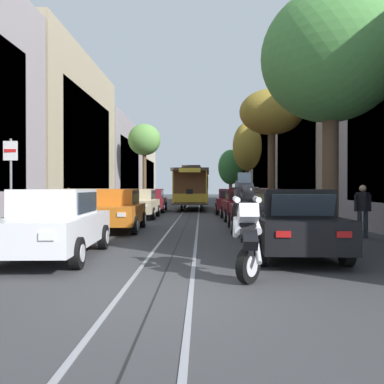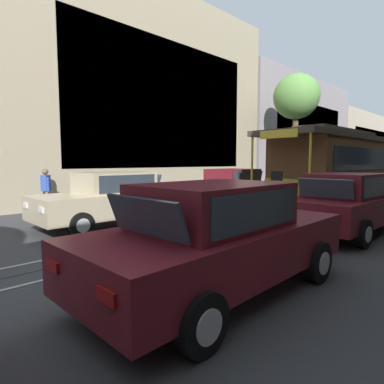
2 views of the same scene
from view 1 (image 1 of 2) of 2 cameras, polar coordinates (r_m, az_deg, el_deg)
name	(u,v)px [view 1 (image 1 of 2)]	position (r m, az deg, el deg)	size (l,w,h in m)	color
ground_plane	(192,209)	(31.47, 0.05, -2.42)	(160.00, 160.00, 0.00)	#38383A
trolley_track_rails	(193,207)	(35.83, 0.20, -2.06)	(1.14, 71.61, 0.01)	gray
building_facade_left	(81,153)	(36.01, -15.27, 5.37)	(5.57, 63.31, 10.62)	gray
building_facade_right	(304,156)	(36.55, 15.44, 4.92)	(5.69, 63.31, 10.86)	gray
parked_car_white_near_left	(54,223)	(9.93, -18.78, -4.16)	(2.14, 4.42, 1.58)	silver
parked_car_orange_second_left	(116,210)	(15.69, -10.62, -2.44)	(2.10, 4.41, 1.58)	orange
parked_car_beige_mid_left	(139,203)	(22.26, -7.39, -1.58)	(2.01, 4.37, 1.58)	#C1B28E
parked_car_maroon_fourth_left	(151,200)	(27.89, -5.72, -1.16)	(2.06, 4.39, 1.58)	maroon
parked_car_black_near_right	(290,222)	(9.95, 13.65, -4.14)	(2.05, 4.38, 1.58)	black
parked_car_maroon_second_right	(256,210)	(15.49, 8.91, -2.48)	(2.07, 4.39, 1.58)	maroon
parked_car_maroon_mid_right	(242,204)	(20.68, 6.99, -1.73)	(2.06, 4.39, 1.58)	maroon
parked_car_maroon_fourth_right	(231,201)	(25.97, 5.46, -1.28)	(2.07, 4.39, 1.58)	maroon
street_tree_kerb_left_second	(144,141)	(36.74, -6.70, 7.16)	(2.91, 2.59, 7.37)	brown
street_tree_kerb_right_near	(331,58)	(12.86, 18.88, 17.39)	(3.96, 4.05, 7.27)	brown
street_tree_kerb_right_second	(272,114)	(24.82, 11.11, 10.73)	(3.79, 3.14, 7.46)	#4C3826
street_tree_kerb_right_mid	(247,147)	(37.73, 7.74, 6.26)	(2.66, 2.80, 7.65)	#4C3826
street_tree_kerb_right_fourth	(231,167)	(51.75, 5.44, 3.46)	(3.15, 2.79, 6.52)	brown
cable_car_trolley	(192,188)	(31.66, 0.06, 0.60)	(2.72, 9.16, 3.28)	brown
motorcycle_with_rider	(246,223)	(7.27, 7.61, -4.31)	(0.47, 1.81, 1.90)	black
pedestrian_on_left_pavement	(69,201)	(22.59, -16.93, -1.26)	(0.55, 0.41, 1.63)	slate
pedestrian_on_right_pavement	(363,208)	(14.28, 22.83, -2.08)	(0.55, 0.42, 1.71)	#282D38
fire_hydrant	(307,223)	(14.35, 15.82, -4.23)	(0.40, 0.22, 0.84)	red
street_sign_post	(11,182)	(11.03, -24.09, 1.26)	(0.36, 0.07, 2.84)	slate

